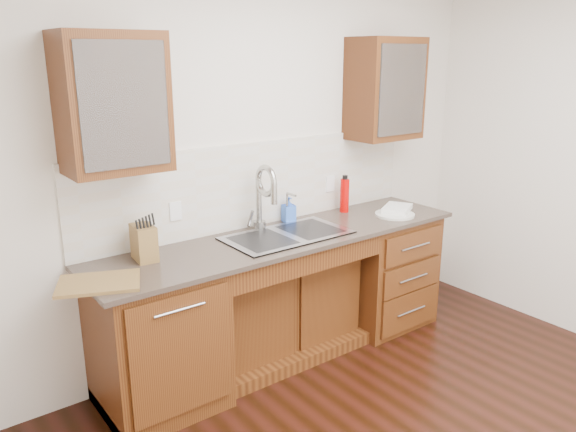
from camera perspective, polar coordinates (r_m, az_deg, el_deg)
wall_back at (r=3.95m, az=-3.50°, el=5.48°), size 4.00×0.10×2.70m
base_cabinet_left at (r=3.53m, az=-13.13°, el=-12.05°), size 0.70×0.62×0.88m
base_cabinet_center at (r=4.05m, az=-1.12°, el=-9.13°), size 1.20×0.44×0.70m
base_cabinet_right at (r=4.53m, az=9.37°, el=-5.29°), size 0.70×0.62×0.88m
countertop at (r=3.77m, az=-0.23°, el=-2.18°), size 2.70×0.65×0.03m
backsplash at (r=3.93m, az=-2.97°, el=3.27°), size 2.70×0.02×0.59m
sink at (r=3.78m, az=-0.09°, el=-3.24°), size 0.84×0.46×0.19m
faucet at (r=3.84m, az=-2.99°, el=1.48°), size 0.04×0.04×0.40m
filter_tap at (r=4.01m, az=-0.09°, el=0.95°), size 0.02×0.02×0.24m
upper_cabinet_left at (r=3.22m, az=-17.41°, el=10.88°), size 0.55×0.34×0.75m
upper_cabinet_right at (r=4.40m, az=9.80°, el=12.60°), size 0.55×0.34×0.75m
outlet_left at (r=3.63m, az=-11.36°, el=0.49°), size 0.08×0.01×0.12m
outlet_right at (r=4.33m, az=4.29°, el=3.30°), size 0.08×0.01×0.12m
soap_bottle at (r=4.04m, az=0.07°, el=0.68°), size 0.10×0.10×0.18m
water_bottle at (r=4.31m, az=5.76°, el=2.08°), size 0.09×0.09×0.26m
plate at (r=4.29m, az=10.80°, el=0.15°), size 0.33×0.33×0.02m
dish_towel at (r=4.36m, az=11.03°, el=0.75°), size 0.31×0.28×0.04m
knife_block at (r=3.40m, az=-14.42°, el=-2.64°), size 0.13×0.20×0.21m
cutting_board at (r=3.14m, az=-18.67°, el=-6.48°), size 0.50×0.43×0.02m
cup_left_a at (r=3.21m, az=-18.37°, el=9.94°), size 0.16×0.16×0.11m
cup_left_b at (r=3.27m, az=-15.28°, el=10.25°), size 0.14×0.14×0.10m
cup_right_a at (r=4.30m, az=8.43°, el=11.93°), size 0.16×0.16×0.10m
cup_right_b at (r=4.45m, az=10.28°, el=11.91°), size 0.10×0.10×0.09m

